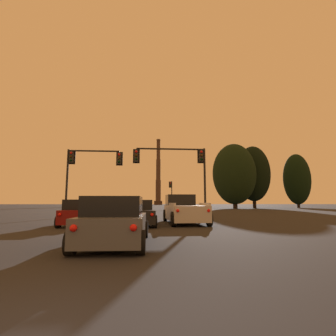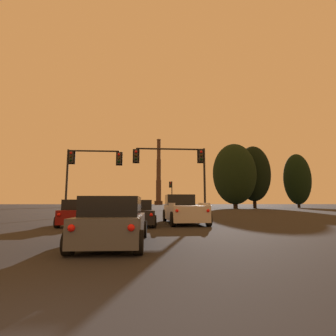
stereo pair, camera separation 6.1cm
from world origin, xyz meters
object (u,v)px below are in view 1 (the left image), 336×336
(hatchback_center_lane_second, at_px, (115,223))
(pickup_truck_right_lane_front, at_px, (183,210))
(sedan_center_lane_front, at_px, (137,213))
(smokestack, at_px, (158,179))
(traffic_light_overhead_right, at_px, (181,164))
(traffic_light_far_right, at_px, (171,191))
(hatchback_left_lane_front, at_px, (82,213))
(traffic_light_overhead_left, at_px, (86,166))

(hatchback_center_lane_second, bearing_deg, pickup_truck_right_lane_front, 70.38)
(sedan_center_lane_front, xyz_separation_m, smokestack, (8.06, 166.16, 17.46))
(sedan_center_lane_front, xyz_separation_m, traffic_light_overhead_right, (3.42, 6.81, 3.97))
(traffic_light_overhead_right, height_order, traffic_light_far_right, traffic_light_overhead_right)
(hatchback_left_lane_front, distance_m, sedan_center_lane_front, 3.15)
(hatchback_center_lane_second, xyz_separation_m, sedan_center_lane_front, (0.39, 7.26, 0.00))
(traffic_light_overhead_left, height_order, traffic_light_far_right, traffic_light_overhead_left)
(traffic_light_overhead_right, bearing_deg, traffic_light_overhead_left, 172.21)
(hatchback_center_lane_second, distance_m, smokestack, 174.51)
(hatchback_center_lane_second, bearing_deg, traffic_light_far_right, 83.97)
(hatchback_center_lane_second, height_order, pickup_truck_right_lane_front, pickup_truck_right_lane_front)
(hatchback_left_lane_front, relative_size, pickup_truck_right_lane_front, 0.75)
(hatchback_left_lane_front, relative_size, traffic_light_far_right, 0.73)
(hatchback_left_lane_front, height_order, traffic_light_far_right, traffic_light_far_right)
(traffic_light_overhead_left, distance_m, traffic_light_far_right, 32.02)
(pickup_truck_right_lane_front, distance_m, traffic_light_overhead_right, 6.76)
(hatchback_center_lane_second, xyz_separation_m, pickup_truck_right_lane_front, (3.25, 8.52, 0.14))
(hatchback_left_lane_front, height_order, traffic_light_overhead_left, traffic_light_overhead_left)
(traffic_light_overhead_right, bearing_deg, hatchback_center_lane_second, -105.13)
(traffic_light_overhead_right, distance_m, traffic_light_overhead_left, 8.36)
(sedan_center_lane_front, xyz_separation_m, traffic_light_far_right, (5.43, 38.25, 3.08))
(hatchback_left_lane_front, distance_m, pickup_truck_right_lane_front, 6.14)
(sedan_center_lane_front, bearing_deg, traffic_light_far_right, 79.83)
(traffic_light_overhead_right, bearing_deg, traffic_light_far_right, 86.33)
(traffic_light_overhead_left, bearing_deg, pickup_truck_right_lane_front, -40.85)
(hatchback_center_lane_second, xyz_separation_m, traffic_light_far_right, (5.82, 45.51, 3.09))
(sedan_center_lane_front, distance_m, traffic_light_overhead_left, 10.09)
(hatchback_center_lane_second, height_order, traffic_light_overhead_right, traffic_light_overhead_right)
(hatchback_center_lane_second, height_order, traffic_light_far_right, traffic_light_far_right)
(pickup_truck_right_lane_front, xyz_separation_m, traffic_light_overhead_left, (-7.73, 6.68, 3.74))
(hatchback_center_lane_second, height_order, traffic_light_overhead_left, traffic_light_overhead_left)
(sedan_center_lane_front, distance_m, smokestack, 167.27)
(hatchback_left_lane_front, bearing_deg, pickup_truck_right_lane_front, 9.33)
(hatchback_left_lane_front, distance_m, traffic_light_overhead_right, 10.24)
(traffic_light_overhead_right, xyz_separation_m, smokestack, (4.65, 159.35, 13.50))
(pickup_truck_right_lane_front, distance_m, smokestack, 165.89)
(hatchback_left_lane_front, height_order, sedan_center_lane_front, hatchback_left_lane_front)
(hatchback_left_lane_front, distance_m, traffic_light_far_right, 39.29)
(traffic_light_far_right, xyz_separation_m, smokestack, (2.63, 127.92, 14.38))
(traffic_light_far_right, distance_m, smokestack, 128.75)
(sedan_center_lane_front, relative_size, smokestack, 0.10)
(pickup_truck_right_lane_front, distance_m, sedan_center_lane_front, 3.13)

